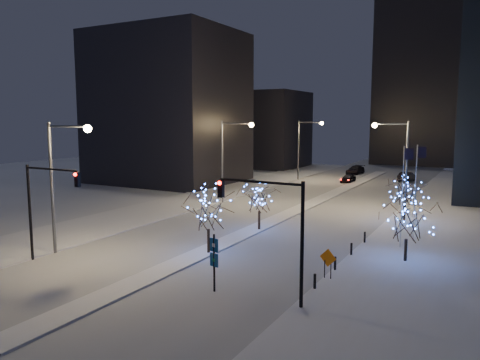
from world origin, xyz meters
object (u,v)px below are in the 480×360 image
Objects in this scene: holiday_tree_median_near at (208,211)px; holiday_tree_plaza_near at (407,219)px; construction_sign at (328,261)px; traffic_signal_west at (44,197)px; car_mid at (407,177)px; wayfinding_sign at (214,257)px; car_near at (348,178)px; street_lamp_east at (398,155)px; car_far at (355,170)px; holiday_tree_plaza_far at (405,190)px; traffic_signal_east at (275,220)px; holiday_tree_median_far at (259,198)px; street_lamp_w_far at (304,142)px; street_lamp_w_mid at (230,150)px; street_lamp_w_near at (61,170)px.

holiday_tree_plaza_near is at bearing 20.38° from holiday_tree_median_near.
construction_sign is at bearing -7.53° from holiday_tree_median_near.
traffic_signal_west reaches higher than construction_sign.
car_mid is 57.52m from wayfinding_sign.
traffic_signal_west is 1.72× the size of car_near.
street_lamp_east is 2.45× the size of car_near.
car_far is 1.52× the size of wayfinding_sign.
holiday_tree_plaza_near reaches higher than wayfinding_sign.
wayfinding_sign reaches higher than car_near.
holiday_tree_median_near reaches higher than holiday_tree_plaza_far.
traffic_signal_east reaches higher than holiday_tree_median_far.
street_lamp_east is at bearing 55.51° from holiday_tree_median_far.
street_lamp_w_far is 2.11× the size of holiday_tree_plaza_near.
holiday_tree_plaza_far is (1.57, -4.14, -3.19)m from street_lamp_east.
street_lamp_w_mid reaches higher than traffic_signal_west.
car_near is 0.86× the size of holiday_tree_plaza_far.
construction_sign is (3.69, -52.36, 0.52)m from car_mid.
traffic_signal_east is 65.30m from car_far.
wayfinding_sign is (4.50, -6.41, -1.20)m from holiday_tree_median_near.
street_lamp_w_mid is 2.11× the size of holiday_tree_plaza_far.
street_lamp_w_mid reaches higher than car_near.
holiday_tree_plaza_near is at bearing 71.74° from construction_sign.
holiday_tree_plaza_far is (5.03, -32.62, 2.47)m from car_mid.
car_near is 12.66m from car_far.
holiday_tree_plaza_near is at bearing -77.47° from street_lamp_east.
car_mid is (8.11, 6.01, 0.10)m from car_near.
street_lamp_east reaches higher than traffic_signal_west.
holiday_tree_median_far is 0.93× the size of holiday_tree_plaza_near.
holiday_tree_plaza_near reaches higher than car_near.
construction_sign is at bearing -73.40° from car_near.
wayfinding_sign is at bearing -123.95° from construction_sign.
holiday_tree_median_near is at bearing -175.48° from construction_sign.
street_lamp_w_mid is at bearing -171.04° from street_lamp_east.
traffic_signal_west is 11.70m from holiday_tree_median_near.
street_lamp_w_far is at bearing 90.00° from street_lamp_w_near.
car_far is at bearing 94.85° from holiday_tree_median_far.
car_mid is 2.49× the size of construction_sign.
holiday_tree_plaza_near reaches higher than holiday_tree_median_far.
holiday_tree_median_far is (8.94, 16.05, -1.69)m from traffic_signal_west.
street_lamp_w_far is 54.07m from traffic_signal_east.
street_lamp_w_near is at bearing 83.35° from car_mid.
street_lamp_w_far is 2.11× the size of holiday_tree_plaza_far.
car_far is at bearing -23.48° from car_mid.
holiday_tree_plaza_near is (22.93, 10.43, -3.34)m from street_lamp_w_near.
traffic_signal_west is 1.31× the size of car_far.
wayfinding_sign is at bearing -4.10° from street_lamp_w_near.
traffic_signal_west is at bearing -149.85° from construction_sign.
holiday_tree_median_far is (-9.58, -13.95, -3.38)m from street_lamp_east.
holiday_tree_median_far is 2.27× the size of construction_sign.
street_lamp_east is 35.30m from traffic_signal_west.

